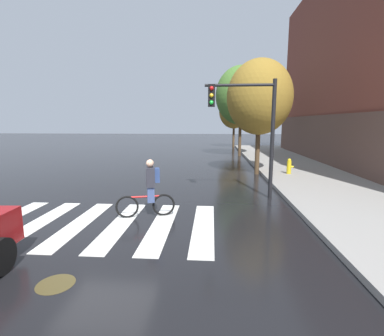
{
  "coord_description": "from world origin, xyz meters",
  "views": [
    {
      "loc": [
        2.9,
        -7.01,
        2.73
      ],
      "look_at": [
        2.2,
        2.71,
        1.13
      ],
      "focal_mm": 26.06,
      "sensor_mm": 36.0,
      "label": 1
    }
  ],
  "objects_px": {
    "street_tree_mid": "(241,95)",
    "street_tree_far": "(234,111)",
    "fire_hydrant": "(289,166)",
    "street_tree_near": "(259,97)",
    "manhole_cover": "(56,284)",
    "traffic_light_near": "(249,119)",
    "cyclist": "(150,189)"
  },
  "relations": [
    {
      "from": "fire_hydrant",
      "to": "street_tree_near",
      "type": "relative_size",
      "value": 0.13
    },
    {
      "from": "manhole_cover",
      "to": "cyclist",
      "type": "bearing_deg",
      "value": 76.4
    },
    {
      "from": "street_tree_near",
      "to": "street_tree_mid",
      "type": "xyz_separation_m",
      "value": [
        -0.13,
        8.18,
        0.85
      ]
    },
    {
      "from": "manhole_cover",
      "to": "fire_hydrant",
      "type": "relative_size",
      "value": 0.82
    },
    {
      "from": "street_tree_far",
      "to": "traffic_light_near",
      "type": "bearing_deg",
      "value": -92.93
    },
    {
      "from": "fire_hydrant",
      "to": "street_tree_mid",
      "type": "xyz_separation_m",
      "value": [
        -1.65,
        8.77,
        4.31
      ]
    },
    {
      "from": "traffic_light_near",
      "to": "street_tree_far",
      "type": "distance_m",
      "value": 21.19
    },
    {
      "from": "street_tree_near",
      "to": "street_tree_mid",
      "type": "bearing_deg",
      "value": 90.93
    },
    {
      "from": "fire_hydrant",
      "to": "street_tree_mid",
      "type": "bearing_deg",
      "value": 100.68
    },
    {
      "from": "manhole_cover",
      "to": "street_tree_near",
      "type": "distance_m",
      "value": 12.43
    },
    {
      "from": "traffic_light_near",
      "to": "street_tree_near",
      "type": "relative_size",
      "value": 0.71
    },
    {
      "from": "traffic_light_near",
      "to": "manhole_cover",
      "type": "bearing_deg",
      "value": -123.97
    },
    {
      "from": "street_tree_near",
      "to": "street_tree_far",
      "type": "relative_size",
      "value": 1.02
    },
    {
      "from": "traffic_light_near",
      "to": "street_tree_far",
      "type": "relative_size",
      "value": 0.72
    },
    {
      "from": "fire_hydrant",
      "to": "street_tree_far",
      "type": "distance_m",
      "value": 17.32
    },
    {
      "from": "fire_hydrant",
      "to": "street_tree_near",
      "type": "xyz_separation_m",
      "value": [
        -1.52,
        0.59,
        3.46
      ]
    },
    {
      "from": "street_tree_mid",
      "to": "traffic_light_near",
      "type": "bearing_deg",
      "value": -94.27
    },
    {
      "from": "street_tree_near",
      "to": "street_tree_far",
      "type": "xyz_separation_m",
      "value": [
        -0.02,
        16.33,
        -0.06
      ]
    },
    {
      "from": "manhole_cover",
      "to": "street_tree_far",
      "type": "relative_size",
      "value": 0.11
    },
    {
      "from": "street_tree_far",
      "to": "street_tree_mid",
      "type": "bearing_deg",
      "value": -90.79
    },
    {
      "from": "street_tree_far",
      "to": "fire_hydrant",
      "type": "bearing_deg",
      "value": -84.8
    },
    {
      "from": "fire_hydrant",
      "to": "street_tree_far",
      "type": "relative_size",
      "value": 0.13
    },
    {
      "from": "traffic_light_near",
      "to": "street_tree_near",
      "type": "bearing_deg",
      "value": 77.09
    },
    {
      "from": "cyclist",
      "to": "fire_hydrant",
      "type": "distance_m",
      "value": 8.67
    },
    {
      "from": "cyclist",
      "to": "street_tree_far",
      "type": "distance_m",
      "value": 24.01
    },
    {
      "from": "cyclist",
      "to": "street_tree_near",
      "type": "distance_m",
      "value": 8.83
    },
    {
      "from": "cyclist",
      "to": "street_tree_far",
      "type": "height_order",
      "value": "street_tree_far"
    },
    {
      "from": "traffic_light_near",
      "to": "street_tree_near",
      "type": "xyz_separation_m",
      "value": [
        1.1,
        4.8,
        1.13
      ]
    },
    {
      "from": "fire_hydrant",
      "to": "street_tree_near",
      "type": "distance_m",
      "value": 3.82
    },
    {
      "from": "street_tree_mid",
      "to": "street_tree_far",
      "type": "height_order",
      "value": "street_tree_mid"
    },
    {
      "from": "cyclist",
      "to": "fire_hydrant",
      "type": "height_order",
      "value": "cyclist"
    },
    {
      "from": "manhole_cover",
      "to": "street_tree_far",
      "type": "height_order",
      "value": "street_tree_far"
    }
  ]
}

